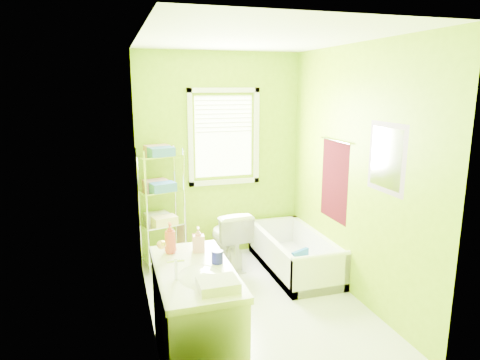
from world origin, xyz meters
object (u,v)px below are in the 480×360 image
object	(u,v)px
vanity	(196,316)
wire_shelf_unit	(162,195)
toilet	(229,238)
bathtub	(295,259)

from	to	relation	value
vanity	wire_shelf_unit	bearing A→B (deg)	90.14
toilet	vanity	xyz separation A→B (m)	(-0.76, -1.83, 0.08)
wire_shelf_unit	vanity	bearing A→B (deg)	-89.86
toilet	bathtub	bearing A→B (deg)	149.21
bathtub	wire_shelf_unit	xyz separation A→B (m)	(-1.49, 0.58, 0.76)
bathtub	wire_shelf_unit	size ratio (longest dim) A/B	0.96
toilet	wire_shelf_unit	world-z (taller)	wire_shelf_unit
toilet	wire_shelf_unit	size ratio (longest dim) A/B	0.49
toilet	wire_shelf_unit	distance (m)	0.96
bathtub	toilet	world-z (taller)	toilet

